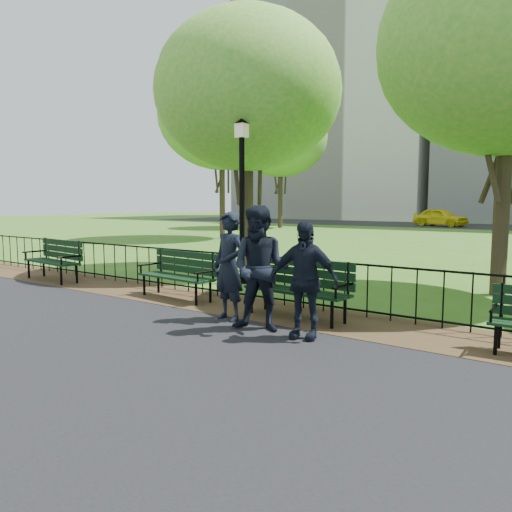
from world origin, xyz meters
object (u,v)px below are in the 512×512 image
Objects in this scene: park_bench_main at (284,278)px; tree_far_w at (281,137)px; person_right at (304,280)px; taxi at (440,217)px; tree_near_e at (511,43)px; park_bench_left_a at (180,270)px; tree_mid_w at (222,115)px; tree_near_w at (248,92)px; lamppost at (242,195)px; person_mid at (261,269)px; person_left at (229,266)px; park_bench_left_b at (56,256)px.

park_bench_main is 0.20× the size of tree_far_w.
taxi is (-7.58, 33.04, -0.13)m from person_right.
park_bench_left_a is at bearing -140.15° from tree_near_e.
tree_mid_w is at bearing -72.19° from tree_far_w.
park_bench_left_a is at bearing -71.51° from tree_near_w.
lamppost reaches higher than taxi.
person_right is at bearing -46.65° from tree_mid_w.
person_right is at bearing -15.60° from person_mid.
person_left is at bearing -121.41° from park_bench_main.
park_bench_left_a is at bearing 166.77° from person_left.
lamppost is 4.99m from person_right.
person_right is at bearing -152.30° from taxi.
park_bench_left_a is at bearing 7.72° from park_bench_left_b.
park_bench_left_a is (-2.45, 0.07, -0.06)m from park_bench_main.
tree_far_w is (-12.85, 21.11, 4.39)m from lamppost.
tree_far_w is (-15.47, 23.39, 5.81)m from park_bench_main.
tree_near_w is at bearing 113.22° from park_bench_left_a.
person_mid is at bearing 169.61° from person_right.
person_mid is (-2.24, -5.19, -4.02)m from tree_near_e.
person_right is (13.05, -13.83, -5.37)m from tree_mid_w.
person_mid reaches higher than park_bench_left_a.
tree_far_w reaches higher than person_mid.
tree_near_w is 0.78× the size of tree_mid_w.
tree_far_w is at bearing 149.23° from taxi.
taxi is (-0.18, 32.16, 0.09)m from park_bench_left_b.
park_bench_main is at bearing 86.25° from person_mid.
tree_near_e is 3.89× the size of person_mid.
park_bench_main is at bearing -56.51° from tree_far_w.
park_bench_left_b is 0.28× the size of tree_near_w.
park_bench_left_b is 5.93m from person_left.
tree_mid_w is at bearing 133.30° from tree_near_w.
tree_near_e is 0.77× the size of tree_far_w.
park_bench_main is 1.03× the size of person_mid.
lamppost is (-0.17, 2.21, 1.48)m from park_bench_left_a.
tree_near_e is 4.13× the size of person_left.
lamppost is at bearing -159.43° from tree_near_e.
tree_far_w is 5.06× the size of person_mid.
person_mid is (0.80, -0.25, 0.05)m from person_left.
person_right is at bearing -12.14° from park_bench_left_a.
person_mid is at bearing -57.18° from tree_far_w.
tree_near_w is 3.77× the size of person_mid.
person_right is (16.43, -24.35, -5.62)m from tree_far_w.
park_bench_left_a is at bearing -53.00° from tree_mid_w.
person_mid reaches higher than person_left.
park_bench_main is at bearing -40.91° from lamppost.
tree_near_e reaches higher than person_left.
tree_near_e is (4.94, 4.13, 4.37)m from park_bench_left_a.
tree_near_w is at bearing -58.85° from tree_far_w.
tree_near_w is 12.19m from tree_mid_w.
person_mid is at bearing -2.24° from park_bench_left_b.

